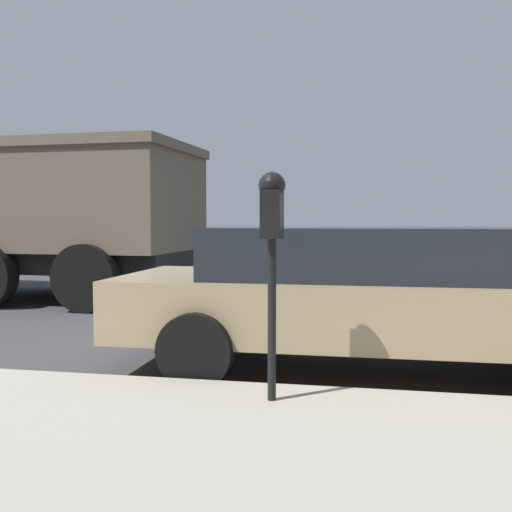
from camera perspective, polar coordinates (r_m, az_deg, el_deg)
name	(u,v)px	position (r m, az deg, el deg)	size (l,w,h in m)	color
ground_plane	(303,342)	(6.96, 4.46, -8.17)	(220.00, 220.00, 0.00)	#424244
parking_meter	(272,226)	(4.20, 1.54, 2.87)	(0.21, 0.19, 1.62)	black
car_tan	(371,293)	(5.67, 10.91, -3.50)	(2.03, 4.80, 1.34)	tan
dump_truck	(2,210)	(11.78, -23.06, 4.05)	(3.16, 7.19, 2.75)	black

